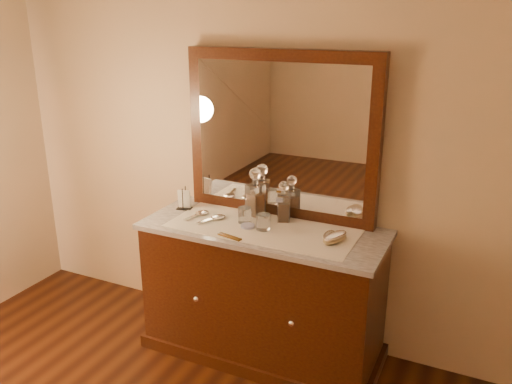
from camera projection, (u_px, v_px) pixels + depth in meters
dresser_cabinet at (263, 294)px, 3.22m from camera, size 1.40×0.55×0.82m
dresser_plinth at (263, 345)px, 3.34m from camera, size 1.46×0.59×0.08m
knob_left at (196, 299)px, 3.08m from camera, size 0.04×0.04×0.04m
knob_right at (291, 323)px, 2.84m from camera, size 0.04×0.04×0.04m
marble_top at (263, 230)px, 3.08m from camera, size 1.44×0.59×0.03m
mirror_frame at (281, 135)px, 3.12m from camera, size 1.20×0.08×1.00m
mirror_glass at (279, 137)px, 3.10m from camera, size 1.06×0.01×0.86m
lace_runner at (262, 228)px, 3.06m from camera, size 1.10×0.45×0.00m
pin_dish at (248, 226)px, 3.07m from camera, size 0.09×0.09×0.01m
comb at (230, 237)px, 2.93m from camera, size 0.16×0.06×0.01m
napkin_rack at (184, 200)px, 3.35m from camera, size 0.11×0.08×0.14m
decanter_left at (255, 197)px, 3.22m from camera, size 0.12×0.12×0.30m
decanter_right at (284, 206)px, 3.14m from camera, size 0.10×0.10×0.25m
brush_near at (330, 237)px, 2.88m from camera, size 0.09×0.17×0.04m
brush_far at (335, 237)px, 2.87m from camera, size 0.13×0.19×0.05m
hand_mirror_outer at (200, 214)px, 3.25m from camera, size 0.10×0.20×0.02m
hand_mirror_inner at (216, 218)px, 3.19m from camera, size 0.13×0.20×0.02m
tumblers at (254, 218)px, 3.08m from camera, size 0.23×0.13×0.09m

